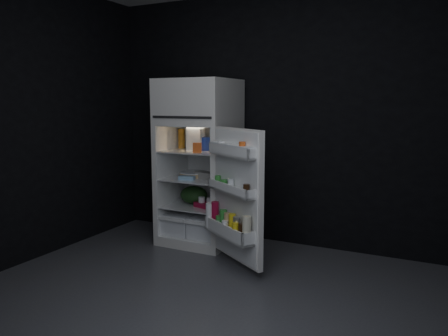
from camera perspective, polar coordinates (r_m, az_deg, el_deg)
The scene contains 18 objects.
floor at distance 3.54m, azimuth -2.27°, elevation -17.22°, with size 4.00×3.40×0.00m, color #4D4D52.
wall_back at distance 4.75m, azimuth 7.58°, elevation 6.24°, with size 4.00×0.00×2.70m, color black.
wall_left at distance 4.51m, azimuth -25.40°, elevation 5.36°, with size 0.00×3.40×2.70m, color black.
refrigerator at distance 4.76m, azimuth -3.13°, elevation 1.54°, with size 0.76×0.71×1.78m.
fridge_door at distance 3.98m, azimuth 1.39°, elevation -3.94°, with size 0.70×0.56×1.22m.
milk_jug at distance 4.72m, azimuth -3.70°, elevation 3.80°, with size 0.16×0.16×0.24m, color white.
mayo_jar at distance 4.70m, azimuth -2.37°, elevation 3.18°, with size 0.12×0.12×0.14m, color #1F38AB.
jam_jar at distance 4.63m, azimuth -0.23°, elevation 3.04°, with size 0.11×0.11×0.13m, color black.
amber_bottle at distance 4.93m, azimuth -5.57°, elevation 3.86°, with size 0.08×0.08×0.22m, color #C3781F.
small_carton at distance 4.50m, azimuth -3.51°, elevation 2.66°, with size 0.09×0.06×0.10m, color #D05218.
egg_carton at distance 4.68m, azimuth -2.32°, elevation -0.97°, with size 0.29×0.11×0.07m, color gray.
pie at distance 4.84m, azimuth -3.97°, elevation -0.85°, with size 0.31×0.31×0.04m, color tan.
flat_package at distance 4.64m, azimuth -4.88°, elevation -1.29°, with size 0.17×0.08×0.04m, color #84ADCC.
wrapped_pkg at distance 4.79m, azimuth 0.33°, elevation -0.87°, with size 0.11×0.09×0.05m, color beige.
produce_bag at distance 4.84m, azimuth -3.94°, elevation -3.53°, with size 0.31×0.26×0.20m, color #193815.
yogurt_tray at distance 4.67m, azimuth -2.28°, elevation -4.87°, with size 0.27×0.14×0.05m, color maroon.
small_can_red at distance 4.82m, azimuth -0.87°, elevation -4.20°, with size 0.07×0.07×0.09m, color maroon.
small_can_silver at distance 4.82m, azimuth -0.01°, elevation -4.22°, with size 0.07×0.07×0.09m, color silver.
Camera 1 is at (1.54, -2.79, 1.54)m, focal length 35.00 mm.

